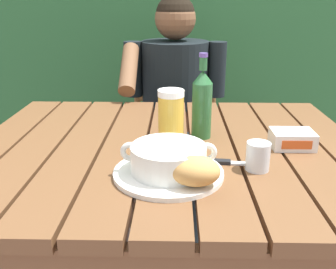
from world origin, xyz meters
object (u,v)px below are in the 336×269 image
object	(u,v)px
serving_plate	(168,173)
beer_glass	(171,118)
soup_bowl	(168,158)
beer_bottle	(202,103)
table_knife	(230,163)
person_eating	(174,100)
butter_tub	(292,139)
water_glass_small	(258,156)
bread_roll	(195,171)
chair_near_diner	(175,130)

from	to	relation	value
serving_plate	beer_glass	size ratio (longest dim) A/B	1.63
serving_plate	soup_bowl	bearing A→B (deg)	180.00
serving_plate	beer_bottle	bearing A→B (deg)	70.41
soup_bowl	table_knife	bearing A→B (deg)	23.18
person_eating	butter_tub	world-z (taller)	person_eating
beer_glass	table_knife	size ratio (longest dim) A/B	1.05
person_eating	soup_bowl	world-z (taller)	person_eating
beer_glass	water_glass_small	distance (m)	0.28
person_eating	bread_roll	distance (m)	1.00
chair_near_diner	serving_plate	bearing A→B (deg)	-90.55
beer_bottle	water_glass_small	world-z (taller)	beer_bottle
chair_near_diner	soup_bowl	distance (m)	1.16
person_eating	beer_bottle	xyz separation A→B (m)	(0.09, -0.65, 0.16)
chair_near_diner	beer_glass	world-z (taller)	chair_near_diner
person_eating	soup_bowl	xyz separation A→B (m)	(-0.01, -0.92, 0.10)
soup_bowl	butter_tub	bearing A→B (deg)	28.20
serving_plate	beer_glass	xyz separation A→B (m)	(0.00, 0.20, 0.08)
bread_roll	beer_bottle	world-z (taller)	beer_bottle
bread_roll	butter_tub	xyz separation A→B (m)	(0.30, 0.26, -0.02)
chair_near_diner	butter_tub	size ratio (longest dim) A/B	7.75
beer_bottle	butter_tub	bearing A→B (deg)	-16.93
table_knife	water_glass_small	bearing A→B (deg)	-25.71
serving_plate	soup_bowl	world-z (taller)	soup_bowl
table_knife	chair_near_diner	bearing A→B (deg)	98.09
soup_bowl	butter_tub	size ratio (longest dim) A/B	1.95
water_glass_small	beer_bottle	bearing A→B (deg)	118.80
person_eating	table_knife	size ratio (longest dim) A/B	7.36
beer_glass	butter_tub	bearing A→B (deg)	-1.35
beer_glass	water_glass_small	world-z (taller)	beer_glass
beer_glass	soup_bowl	bearing A→B (deg)	-90.81
soup_bowl	beer_bottle	world-z (taller)	beer_bottle
beer_glass	person_eating	bearing A→B (deg)	89.62
beer_bottle	water_glass_small	xyz separation A→B (m)	(0.13, -0.23, -0.07)
beer_glass	table_knife	bearing A→B (deg)	-39.99
chair_near_diner	table_knife	xyz separation A→B (m)	(0.15, -1.05, 0.28)
chair_near_diner	serving_plate	xyz separation A→B (m)	(-0.01, -1.12, 0.28)
serving_plate	table_knife	world-z (taller)	serving_plate
chair_near_diner	water_glass_small	bearing A→B (deg)	-78.76
beer_bottle	water_glass_small	bearing A→B (deg)	-61.20
serving_plate	person_eating	bearing A→B (deg)	89.53
person_eating	beer_glass	world-z (taller)	person_eating
serving_plate	beer_bottle	distance (m)	0.31
chair_near_diner	serving_plate	distance (m)	1.15
serving_plate	beer_glass	distance (m)	0.21
beer_glass	chair_near_diner	bearing A→B (deg)	89.51
water_glass_small	soup_bowl	bearing A→B (deg)	-170.71
chair_near_diner	person_eating	bearing A→B (deg)	-90.87
chair_near_diner	serving_plate	world-z (taller)	chair_near_diner
chair_near_diner	soup_bowl	size ratio (longest dim) A/B	3.98
soup_bowl	butter_tub	xyz separation A→B (m)	(0.36, 0.19, -0.02)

